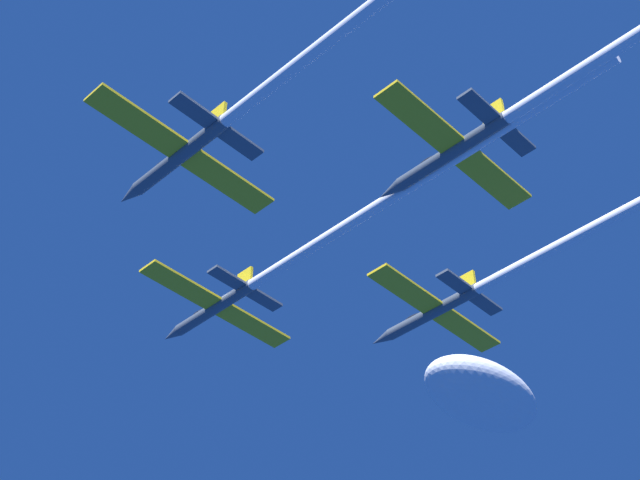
% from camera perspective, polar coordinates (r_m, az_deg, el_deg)
% --- Properties ---
extents(jet_lead, '(18.30, 54.73, 3.03)m').
position_cam_1_polar(jet_lead, '(89.29, -0.02, -0.14)').
color(jet_lead, '#4C5660').
extents(jet_left_wing, '(18.30, 58.68, 3.03)m').
position_cam_1_polar(jet_left_wing, '(71.43, 0.34, 11.74)').
color(jet_left_wing, '#4C5660').
extents(jet_right_wing, '(18.30, 58.29, 3.03)m').
position_cam_1_polar(jet_right_wing, '(90.19, 14.96, 0.11)').
color(jet_right_wing, '#4C5660').
extents(jet_slot, '(18.30, 51.45, 3.03)m').
position_cam_1_polar(jet_slot, '(76.90, 15.97, 10.12)').
color(jet_slot, '#4C5660').
extents(cloud_wispy, '(26.12, 14.37, 9.14)m').
position_cam_1_polar(cloud_wispy, '(168.97, 9.68, -9.14)').
color(cloud_wispy, white).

